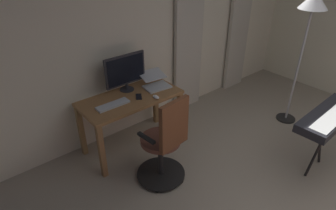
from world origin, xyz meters
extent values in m
cube|color=beige|center=(0.00, -2.79, 1.32)|extent=(5.41, 0.10, 2.64)
cube|color=beige|center=(-1.56, -2.68, 1.09)|extent=(0.47, 0.06, 2.19)
cube|color=beige|center=(-0.39, -2.68, 1.09)|extent=(0.52, 0.06, 2.19)
cube|color=olive|center=(0.89, -2.34, 0.72)|extent=(1.24, 0.60, 0.04)
cube|color=olive|center=(0.31, -2.08, 0.35)|extent=(0.06, 0.06, 0.70)
cube|color=olive|center=(1.46, -2.08, 0.35)|extent=(0.06, 0.06, 0.70)
cube|color=olive|center=(0.31, -2.60, 0.35)|extent=(0.06, 0.06, 0.70)
cube|color=olive|center=(1.46, -2.60, 0.35)|extent=(0.06, 0.06, 0.70)
cylinder|color=black|center=(0.96, -1.65, 0.04)|extent=(0.56, 0.56, 0.02)
sphere|color=black|center=(0.71, -1.68, 0.03)|extent=(0.05, 0.05, 0.05)
sphere|color=black|center=(0.91, -1.90, 0.03)|extent=(0.05, 0.05, 0.05)
sphere|color=black|center=(1.19, -1.78, 0.03)|extent=(0.05, 0.05, 0.05)
sphere|color=black|center=(1.15, -1.48, 0.03)|extent=(0.05, 0.05, 0.05)
sphere|color=black|center=(0.86, -1.42, 0.03)|extent=(0.05, 0.05, 0.05)
cylinder|color=black|center=(0.96, -1.65, 0.27)|extent=(0.06, 0.06, 0.46)
cylinder|color=brown|center=(0.96, -1.65, 0.53)|extent=(0.48, 0.48, 0.05)
cube|color=brown|center=(0.94, -1.45, 0.82)|extent=(0.38, 0.09, 0.54)
cube|color=black|center=(1.16, -1.63, 0.66)|extent=(0.07, 0.24, 0.03)
cube|color=black|center=(0.77, -1.67, 0.66)|extent=(0.07, 0.24, 0.03)
cylinder|color=#232328|center=(0.82, -2.52, 0.75)|extent=(0.18, 0.18, 0.01)
cylinder|color=#232328|center=(0.82, -2.52, 0.79)|extent=(0.04, 0.04, 0.07)
cube|color=#232328|center=(0.82, -2.53, 1.02)|extent=(0.56, 0.03, 0.38)
cube|color=black|center=(0.82, -2.51, 1.02)|extent=(0.51, 0.01, 0.34)
cube|color=#B7BCC1|center=(1.16, -2.29, 0.75)|extent=(0.40, 0.12, 0.02)
cube|color=#B7BCC1|center=(0.48, -2.33, 0.75)|extent=(0.35, 0.27, 0.02)
cube|color=#B7BCC1|center=(0.47, -2.45, 0.88)|extent=(0.34, 0.26, 0.07)
ellipsoid|color=white|center=(0.67, -2.11, 0.76)|extent=(0.06, 0.10, 0.04)
cube|color=black|center=(0.81, -2.27, 0.75)|extent=(0.13, 0.16, 0.01)
cylinder|color=black|center=(-0.52, -0.58, 0.35)|extent=(0.40, 0.05, 0.72)
cylinder|color=black|center=(-0.52, -0.58, 0.35)|extent=(0.40, 0.05, 0.72)
cube|color=#232328|center=(-0.52, -0.58, 0.75)|extent=(1.02, 0.37, 0.09)
cube|color=white|center=(-0.53, -0.52, 0.80)|extent=(0.93, 0.22, 0.01)
cylinder|color=black|center=(-1.28, -1.39, 0.01)|extent=(0.28, 0.28, 0.02)
cylinder|color=#A5A5A8|center=(-1.28, -1.39, 0.82)|extent=(0.03, 0.03, 1.65)
cone|color=white|center=(-1.28, -1.39, 1.75)|extent=(0.36, 0.36, 0.21)
camera|label=1|loc=(2.50, 0.34, 2.44)|focal=31.00mm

